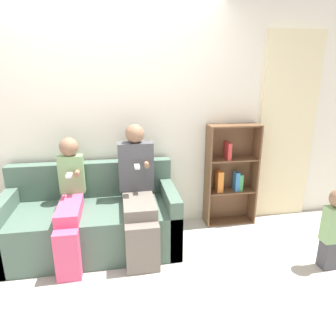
{
  "coord_description": "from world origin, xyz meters",
  "views": [
    {
      "loc": [
        0.1,
        -2.37,
        1.74
      ],
      "look_at": [
        0.61,
        0.54,
        0.81
      ],
      "focal_mm": 32.0,
      "sensor_mm": 36.0,
      "label": 1
    }
  ],
  "objects_px": {
    "adult_seated": "(138,190)",
    "bookshelf": "(230,175)",
    "couch": "(93,222)",
    "child_seated": "(70,201)",
    "toddler_standing": "(334,226)"
  },
  "relations": [
    {
      "from": "adult_seated",
      "to": "bookshelf",
      "type": "distance_m",
      "value": 1.2
    },
    {
      "from": "couch",
      "to": "adult_seated",
      "type": "height_order",
      "value": "adult_seated"
    },
    {
      "from": "child_seated",
      "to": "toddler_standing",
      "type": "relative_size",
      "value": 1.46
    },
    {
      "from": "couch",
      "to": "bookshelf",
      "type": "xyz_separation_m",
      "value": [
        1.59,
        0.33,
        0.31
      ]
    },
    {
      "from": "child_seated",
      "to": "adult_seated",
      "type": "bearing_deg",
      "value": 2.29
    },
    {
      "from": "couch",
      "to": "toddler_standing",
      "type": "distance_m",
      "value": 2.32
    },
    {
      "from": "child_seated",
      "to": "toddler_standing",
      "type": "distance_m",
      "value": 2.46
    },
    {
      "from": "couch",
      "to": "toddler_standing",
      "type": "relative_size",
      "value": 2.19
    },
    {
      "from": "adult_seated",
      "to": "bookshelf",
      "type": "height_order",
      "value": "adult_seated"
    },
    {
      "from": "adult_seated",
      "to": "toddler_standing",
      "type": "distance_m",
      "value": 1.85
    },
    {
      "from": "adult_seated",
      "to": "bookshelf",
      "type": "relative_size",
      "value": 1.05
    },
    {
      "from": "adult_seated",
      "to": "toddler_standing",
      "type": "height_order",
      "value": "adult_seated"
    },
    {
      "from": "couch",
      "to": "bookshelf",
      "type": "distance_m",
      "value": 1.66
    },
    {
      "from": "toddler_standing",
      "to": "couch",
      "type": "bearing_deg",
      "value": 161.56
    },
    {
      "from": "toddler_standing",
      "to": "child_seated",
      "type": "bearing_deg",
      "value": 165.59
    }
  ]
}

